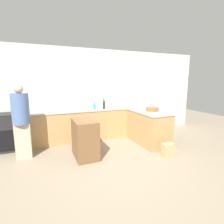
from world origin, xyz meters
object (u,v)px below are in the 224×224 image
Objects in this scene: mixing_bowl at (152,109)px; person_by_range at (21,119)px; range_oven at (14,131)px; wine_bottle_dark at (104,105)px; paper_bag at (168,150)px; vinegar_bottle_clear at (95,105)px; island_table at (85,139)px; dish_soap_bottle at (94,106)px.

mixing_bowl is 3.27m from person_by_range.
range_oven is 0.56× the size of person_by_range.
wine_bottle_dark is 1.02× the size of paper_bag.
vinegar_bottle_clear is 0.34m from wine_bottle_dark.
person_by_range is at bearing 174.65° from mixing_bowl.
person_by_range is (0.26, -0.70, 0.44)m from range_oven.
island_table is 0.52× the size of person_by_range.
range_oven is 3.00× the size of paper_bag.
range_oven is at bearing 176.79° from wine_bottle_dark.
person_by_range is at bearing 159.68° from island_table.
vinegar_bottle_clear reaches higher than range_oven.
wine_bottle_dark is at bearing -54.33° from vinegar_bottle_clear.
island_table is (1.56, -1.19, -0.03)m from range_oven.
mixing_bowl is (3.51, -1.01, 0.51)m from range_oven.
wine_bottle_dark is (2.41, -0.14, 0.58)m from range_oven.
range_oven is at bearing 163.99° from mixing_bowl.
mixing_bowl is at bearing -31.82° from dish_soap_bottle.
island_table is 1.59m from vinegar_bottle_clear.
range_oven is 2.19m from dish_soap_bottle.
person_by_range reaches higher than island_table.
range_oven reaches higher than island_table.
vinegar_bottle_clear is 2.13m from person_by_range.
dish_soap_bottle is 0.30m from wine_bottle_dark.
paper_bag is (3.09, -1.21, -0.75)m from person_by_range.
range_oven is 1.96m from island_table.
mixing_bowl is at bearing -5.35° from person_by_range.
person_by_range reaches higher than dish_soap_bottle.
wine_bottle_dark is at bearing 51.01° from island_table.
island_table is 1.95m from paper_bag.
vinegar_bottle_clear is 2.49m from paper_bag.
person_by_range reaches higher than paper_bag.
person_by_range reaches higher than mixing_bowl.
island_table is at bearing -37.18° from range_oven.
vinegar_bottle_clear reaches higher than island_table.
person_by_range is (-2.16, -0.57, -0.15)m from wine_bottle_dark.
vinegar_bottle_clear reaches higher than dish_soap_bottle.
dish_soap_bottle is (-1.39, 0.86, 0.04)m from mixing_bowl.
island_table is at bearing -116.24° from vinegar_bottle_clear.
person_by_range reaches higher than wine_bottle_dark.
dish_soap_bottle is at bearing 16.73° from person_by_range.
range_oven is at bearing 150.33° from paper_bag.
mixing_bowl reaches higher than range_oven.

